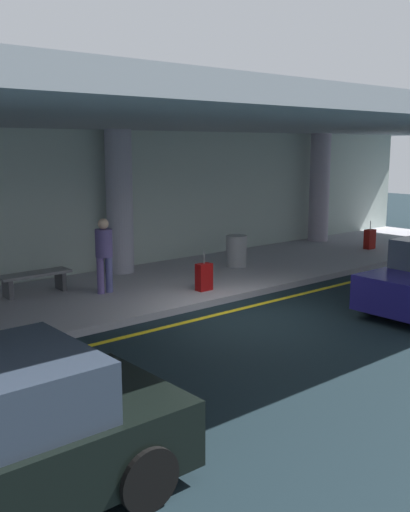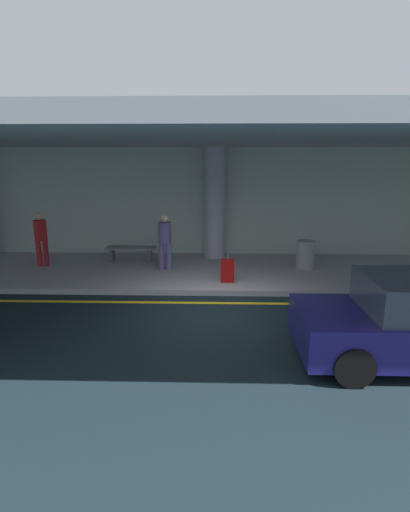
# 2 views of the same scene
# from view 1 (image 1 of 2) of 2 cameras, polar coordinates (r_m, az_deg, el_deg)

# --- Properties ---
(ground_plane) EXTENTS (60.00, 60.00, 0.00)m
(ground_plane) POSITION_cam_1_polar(r_m,az_deg,el_deg) (11.97, 4.02, -5.87)
(ground_plane) COLOR black
(sidewalk) EXTENTS (26.00, 4.20, 0.15)m
(sidewalk) POSITION_cam_1_polar(r_m,az_deg,el_deg) (14.26, -4.71, -2.86)
(sidewalk) COLOR #A5A2AC
(sidewalk) RESTS_ON ground
(lane_stripe_yellow) EXTENTS (26.00, 0.14, 0.01)m
(lane_stripe_yellow) POSITION_cam_1_polar(r_m,az_deg,el_deg) (12.30, 2.47, -5.38)
(lane_stripe_yellow) COLOR yellow
(lane_stripe_yellow) RESTS_ON ground
(support_column_center) EXTENTS (0.68, 0.68, 3.65)m
(support_column_center) POSITION_cam_1_polar(r_m,az_deg,el_deg) (15.24, -8.29, 5.19)
(support_column_center) COLOR #9E9DB1
(support_column_center) RESTS_ON sidewalk
(support_column_right_mid) EXTENTS (0.68, 0.68, 3.65)m
(support_column_right_mid) POSITION_cam_1_polar(r_m,az_deg,el_deg) (20.61, 11.03, 6.50)
(support_column_right_mid) COLOR #A69BAE
(support_column_right_mid) RESTS_ON sidewalk
(ceiling_overhang) EXTENTS (28.00, 13.20, 0.30)m
(ceiling_overhang) POSITION_cam_1_polar(r_m,az_deg,el_deg) (13.47, -3.69, 12.98)
(ceiling_overhang) COLOR #919AA1
(ceiling_overhang) RESTS_ON support_column_far_left
(terminal_back_wall) EXTENTS (26.00, 0.30, 3.80)m
(terminal_back_wall) POSITION_cam_1_polar(r_m,az_deg,el_deg) (15.82, -9.58, 5.07)
(terminal_back_wall) COLOR #A8B9B0
(terminal_back_wall) RESTS_ON ground
(person_waiting_for_ride) EXTENTS (0.38, 0.38, 1.68)m
(person_waiting_for_ride) POSITION_cam_1_polar(r_m,az_deg,el_deg) (13.19, -9.75, 0.52)
(person_waiting_for_ride) COLOR #625090
(person_waiting_for_ride) RESTS_ON sidewalk
(suitcase_upright_primary) EXTENTS (0.36, 0.22, 0.90)m
(suitcase_upright_primary) POSITION_cam_1_polar(r_m,az_deg,el_deg) (19.49, 15.67, 1.59)
(suitcase_upright_primary) COLOR maroon
(suitcase_upright_primary) RESTS_ON sidewalk
(suitcase_upright_secondary) EXTENTS (0.36, 0.22, 0.90)m
(suitcase_upright_secondary) POSITION_cam_1_polar(r_m,az_deg,el_deg) (13.37, -0.10, -2.04)
(suitcase_upright_secondary) COLOR maroon
(suitcase_upright_secondary) RESTS_ON sidewalk
(bench_metal) EXTENTS (1.60, 0.50, 0.48)m
(bench_metal) POSITION_cam_1_polar(r_m,az_deg,el_deg) (13.58, -16.18, -2.09)
(bench_metal) COLOR slate
(bench_metal) RESTS_ON sidewalk
(trash_bin_steel) EXTENTS (0.56, 0.56, 0.85)m
(trash_bin_steel) POSITION_cam_1_polar(r_m,az_deg,el_deg) (16.01, 3.07, 0.48)
(trash_bin_steel) COLOR gray
(trash_bin_steel) RESTS_ON sidewalk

